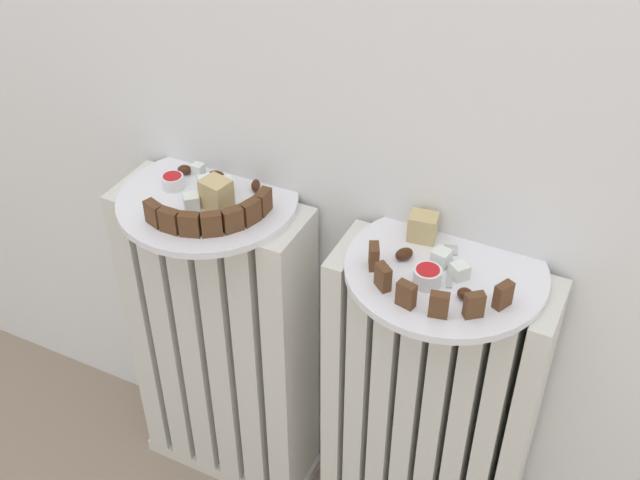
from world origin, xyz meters
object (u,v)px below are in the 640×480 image
Objects in this scene: radiator_left at (224,349)px; jam_bowl_right at (427,276)px; plate_right at (446,270)px; jam_bowl_left at (173,181)px; plate_left at (208,200)px; fork at (450,262)px; radiator_right at (426,423)px.

radiator_left is 16.41× the size of jam_bowl_right.
jam_bowl_left is at bearing -179.89° from plate_right.
plate_left is 1.00× the size of plate_right.
radiator_left is 0.34m from plate_left.
radiator_left is 0.54m from fork.
jam_bowl_left is (-0.47, -0.00, 0.02)m from plate_right.
radiator_right is 16.41× the size of jam_bowl_right.
jam_bowl_left reaches higher than plate_left.
plate_right is at bearing -103.22° from fork.
radiator_left is 0.41m from radiator_right.
plate_right is (0.41, 0.00, 0.34)m from radiator_left.
plate_left is 3.06× the size of fork.
jam_bowl_left is 0.48m from fork.
jam_bowl_left is at bearing -178.63° from fork.
jam_bowl_right is (-0.01, -0.05, 0.36)m from radiator_right.
radiator_left is 0.37m from jam_bowl_left.
plate_left is (-0.41, 0.00, 0.34)m from radiator_right.
plate_left is at bearing -178.54° from fork.
radiator_left is 6.88× the size of fork.
jam_bowl_left is at bearing -179.89° from radiator_right.
radiator_right is 0.53m from plate_left.
jam_bowl_right is (0.39, -0.05, 0.36)m from radiator_left.
radiator_left is at bearing -180.00° from plate_right.
radiator_right is 18.10× the size of jam_bowl_left.
plate_right is 8.06× the size of jam_bowl_left.
fork is (0.00, 0.01, 0.01)m from plate_right.
jam_bowl_left reaches higher than radiator_right.
radiator_right is 2.24× the size of plate_right.
jam_bowl_right is at bearing -104.64° from fork.
fork is (0.00, 0.01, 0.35)m from radiator_right.
plate_left is 7.31× the size of jam_bowl_right.
radiator_right is at bearing 75.05° from jam_bowl_right.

